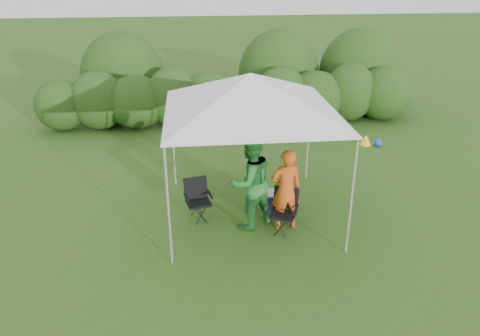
{
  "coord_description": "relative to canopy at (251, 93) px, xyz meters",
  "views": [
    {
      "loc": [
        -1.05,
        -7.59,
        4.69
      ],
      "look_at": [
        -0.21,
        0.4,
        1.05
      ],
      "focal_mm": 35.0,
      "sensor_mm": 36.0,
      "label": 1
    }
  ],
  "objects": [
    {
      "name": "chair_left",
      "position": [
        -1.03,
        -0.04,
        -2.0
      ],
      "size": [
        0.57,
        0.53,
        0.81
      ],
      "rotation": [
        0.0,
        0.0,
        0.21
      ],
      "color": "black",
      "rests_on": "ground"
    },
    {
      "name": "hedge",
      "position": [
        0.14,
        5.5,
        -1.64
      ],
      "size": [
        11.31,
        1.53,
        1.8
      ],
      "color": "#284E18",
      "rests_on": "ground"
    },
    {
      "name": "canopy",
      "position": [
        0.0,
        0.0,
        0.0
      ],
      "size": [
        3.1,
        3.1,
        2.83
      ],
      "color": "silver",
      "rests_on": "ground"
    },
    {
      "name": "chair_right",
      "position": [
        0.55,
        -0.68,
        -1.99
      ],
      "size": [
        0.63,
        0.61,
        0.83
      ],
      "rotation": [
        0.0,
        0.0,
        -0.42
      ],
      "color": "black",
      "rests_on": "ground"
    },
    {
      "name": "man",
      "position": [
        0.59,
        -0.58,
        -1.67
      ],
      "size": [
        0.61,
        0.43,
        1.58
      ],
      "primitive_type": "imported",
      "rotation": [
        0.0,
        0.0,
        3.23
      ],
      "color": "#DB5218",
      "rests_on": "ground"
    },
    {
      "name": "woman",
      "position": [
        -0.06,
        -0.45,
        -1.54
      ],
      "size": [
        1.12,
        1.03,
        1.84
      ],
      "primitive_type": "imported",
      "rotation": [
        0.0,
        0.0,
        3.62
      ],
      "color": "#287B30",
      "rests_on": "ground"
    },
    {
      "name": "ground",
      "position": [
        0.0,
        -0.5,
        -2.46
      ],
      "size": [
        70.0,
        70.0,
        0.0
      ],
      "primitive_type": "plane",
      "color": "#355B1C"
    },
    {
      "name": "cooler",
      "position": [
        0.5,
        0.08,
        -2.26
      ],
      "size": [
        0.53,
        0.42,
        0.41
      ],
      "rotation": [
        0.0,
        0.0,
        -0.15
      ],
      "color": "navy",
      "rests_on": "ground"
    },
    {
      "name": "lawn_toy",
      "position": [
        3.69,
        3.36,
        -2.33
      ],
      "size": [
        0.55,
        0.46,
        0.28
      ],
      "color": "yellow",
      "rests_on": "ground"
    },
    {
      "name": "bottle",
      "position": [
        0.56,
        0.04,
        -1.93
      ],
      "size": [
        0.07,
        0.07,
        0.25
      ],
      "primitive_type": "cylinder",
      "color": "#592D0C",
      "rests_on": "cooler"
    }
  ]
}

